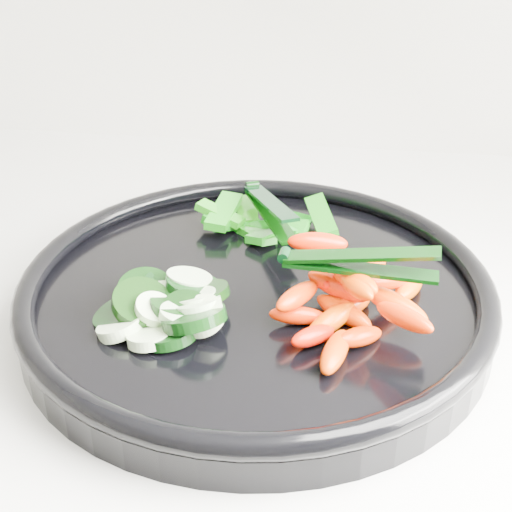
# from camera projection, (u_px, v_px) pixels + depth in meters

# --- Properties ---
(veggie_tray) EXTENTS (0.49, 0.49, 0.04)m
(veggie_tray) POSITION_uv_depth(u_px,v_px,m) (256.00, 294.00, 0.57)
(veggie_tray) COLOR black
(veggie_tray) RESTS_ON counter
(cucumber_pile) EXTENTS (0.12, 0.11, 0.04)m
(cucumber_pile) POSITION_uv_depth(u_px,v_px,m) (165.00, 303.00, 0.53)
(cucumber_pile) COLOR black
(cucumber_pile) RESTS_ON veggie_tray
(carrot_pile) EXTENTS (0.12, 0.16, 0.05)m
(carrot_pile) POSITION_uv_depth(u_px,v_px,m) (351.00, 298.00, 0.52)
(carrot_pile) COLOR #DC5700
(carrot_pile) RESTS_ON veggie_tray
(pepper_pile) EXTENTS (0.13, 0.10, 0.03)m
(pepper_pile) POSITION_uv_depth(u_px,v_px,m) (260.00, 221.00, 0.65)
(pepper_pile) COLOR #0C6A0A
(pepper_pile) RESTS_ON veggie_tray
(tong_carrot) EXTENTS (0.11, 0.02, 0.02)m
(tong_carrot) POSITION_uv_depth(u_px,v_px,m) (355.00, 262.00, 0.51)
(tong_carrot) COLOR black
(tong_carrot) RESTS_ON carrot_pile
(tong_pepper) EXTENTS (0.06, 0.11, 0.02)m
(tong_pepper) POSITION_uv_depth(u_px,v_px,m) (269.00, 207.00, 0.64)
(tong_pepper) COLOR black
(tong_pepper) RESTS_ON pepper_pile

